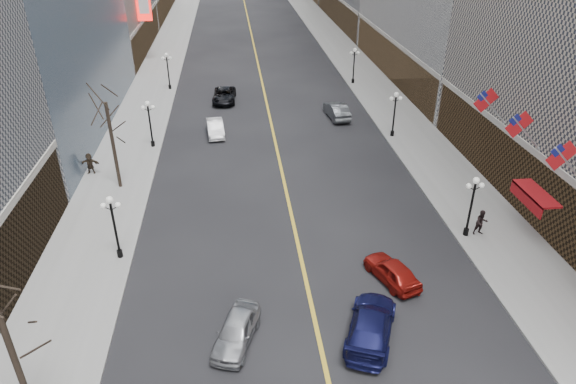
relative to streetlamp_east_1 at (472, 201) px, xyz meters
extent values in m
cube|color=gray|center=(2.20, 40.00, -2.83)|extent=(6.00, 230.00, 0.15)
cube|color=gray|center=(-25.80, 40.00, -2.83)|extent=(6.00, 230.00, 0.15)
cube|color=gold|center=(-11.80, 50.00, -2.89)|extent=(0.25, 200.00, 0.02)
cube|color=#46392F|center=(6.60, -1.00, -0.30)|extent=(2.80, 41.00, 5.00)
cube|color=#46392F|center=(6.60, 38.00, -0.30)|extent=(2.80, 35.00, 5.00)
cube|color=#46392F|center=(6.60, 76.00, -0.30)|extent=(2.80, 39.00, 5.00)
cube|color=#46392F|center=(-30.20, 57.00, -0.30)|extent=(2.80, 29.00, 5.00)
cube|color=#46392F|center=(-30.20, 91.00, -0.30)|extent=(2.80, 37.00, 5.00)
cylinder|color=black|center=(0.00, 0.00, -2.50)|extent=(0.36, 0.36, 0.50)
cylinder|color=black|center=(0.00, 0.00, -0.75)|extent=(0.16, 0.16, 4.00)
sphere|color=white|center=(0.00, 0.00, 1.55)|extent=(0.44, 0.44, 0.44)
sphere|color=white|center=(-0.45, 0.00, 1.15)|extent=(0.36, 0.36, 0.36)
sphere|color=white|center=(0.45, 0.00, 1.15)|extent=(0.36, 0.36, 0.36)
cylinder|color=black|center=(0.00, 18.00, -2.50)|extent=(0.36, 0.36, 0.50)
cylinder|color=black|center=(0.00, 18.00, -0.75)|extent=(0.16, 0.16, 4.00)
sphere|color=white|center=(0.00, 18.00, 1.55)|extent=(0.44, 0.44, 0.44)
sphere|color=white|center=(-0.45, 18.00, 1.15)|extent=(0.36, 0.36, 0.36)
sphere|color=white|center=(0.45, 18.00, 1.15)|extent=(0.36, 0.36, 0.36)
cylinder|color=black|center=(0.00, 36.00, -2.50)|extent=(0.36, 0.36, 0.50)
cylinder|color=black|center=(0.00, 36.00, -0.75)|extent=(0.16, 0.16, 4.00)
sphere|color=white|center=(0.00, 36.00, 1.55)|extent=(0.44, 0.44, 0.44)
sphere|color=white|center=(-0.45, 36.00, 1.15)|extent=(0.36, 0.36, 0.36)
sphere|color=white|center=(0.45, 36.00, 1.15)|extent=(0.36, 0.36, 0.36)
cylinder|color=black|center=(-23.60, 0.00, -2.50)|extent=(0.36, 0.36, 0.50)
cylinder|color=black|center=(-23.60, 0.00, -0.75)|extent=(0.16, 0.16, 4.00)
sphere|color=white|center=(-23.60, 0.00, 1.55)|extent=(0.44, 0.44, 0.44)
sphere|color=white|center=(-24.05, 0.00, 1.15)|extent=(0.36, 0.36, 0.36)
sphere|color=white|center=(-23.15, 0.00, 1.15)|extent=(0.36, 0.36, 0.36)
cylinder|color=black|center=(-23.60, 18.00, -2.50)|extent=(0.36, 0.36, 0.50)
cylinder|color=black|center=(-23.60, 18.00, -0.75)|extent=(0.16, 0.16, 4.00)
sphere|color=white|center=(-23.60, 18.00, 1.55)|extent=(0.44, 0.44, 0.44)
sphere|color=white|center=(-24.05, 18.00, 1.15)|extent=(0.36, 0.36, 0.36)
sphere|color=white|center=(-23.15, 18.00, 1.15)|extent=(0.36, 0.36, 0.36)
cylinder|color=black|center=(-23.60, 36.00, -2.50)|extent=(0.36, 0.36, 0.50)
cylinder|color=black|center=(-23.60, 36.00, -0.75)|extent=(0.16, 0.16, 4.00)
sphere|color=white|center=(-23.60, 36.00, 1.55)|extent=(0.44, 0.44, 0.44)
sphere|color=white|center=(-24.05, 36.00, 1.15)|extent=(0.36, 0.36, 0.36)
sphere|color=white|center=(-23.15, 36.00, 1.15)|extent=(0.36, 0.36, 0.36)
cylinder|color=#B2B2B7|center=(4.00, -3.00, 3.90)|extent=(2.49, 0.12, 2.49)
cube|color=red|center=(3.35, -3.00, 4.55)|extent=(1.94, 0.04, 1.94)
cube|color=navy|center=(3.00, -3.00, 4.90)|extent=(0.88, 0.06, 0.88)
cylinder|color=#B2B2B7|center=(4.00, 2.00, 3.90)|extent=(2.49, 0.12, 2.49)
cube|color=red|center=(3.35, 2.00, 4.55)|extent=(1.94, 0.04, 1.94)
cube|color=navy|center=(3.00, 2.00, 4.90)|extent=(0.88, 0.06, 0.88)
cylinder|color=#B2B2B7|center=(4.00, 7.00, 3.90)|extent=(2.49, 0.12, 2.49)
cube|color=red|center=(3.35, 7.00, 4.55)|extent=(1.94, 0.04, 1.94)
cube|color=navy|center=(3.00, 7.00, 4.90)|extent=(0.88, 0.06, 0.88)
cube|color=maroon|center=(4.50, 0.00, 0.30)|extent=(1.40, 4.00, 0.15)
cube|color=maroon|center=(3.85, 0.00, -0.10)|extent=(0.10, 4.00, 0.90)
cylinder|color=#2D231C|center=(-25.30, -12.00, 0.85)|extent=(0.28, 0.28, 7.20)
cylinder|color=#2D231C|center=(-25.30, 10.00, 0.85)|extent=(0.28, 0.28, 7.20)
imported|color=#999CA0|center=(-16.16, -8.25, -2.15)|extent=(3.13, 4.77, 1.51)
imported|color=silver|center=(-17.66, 20.54, -2.15)|extent=(1.99, 4.66, 1.49)
imported|color=black|center=(-16.74, 30.71, -2.13)|extent=(2.90, 5.71, 1.55)
imported|color=#121444|center=(-9.03, -8.64, -2.08)|extent=(4.27, 6.12, 1.65)
imported|color=maroon|center=(-6.55, -4.16, -2.17)|extent=(3.11, 4.60, 1.46)
imported|color=#4A4D51|center=(-4.52, 23.96, -2.06)|extent=(2.30, 5.24, 1.68)
imported|color=black|center=(0.99, -0.01, -1.81)|extent=(0.94, 0.55, 1.88)
imported|color=black|center=(-28.20, 12.72, -1.83)|extent=(1.73, 0.57, 1.84)
camera|label=1|loc=(-15.65, -28.43, 17.27)|focal=32.00mm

